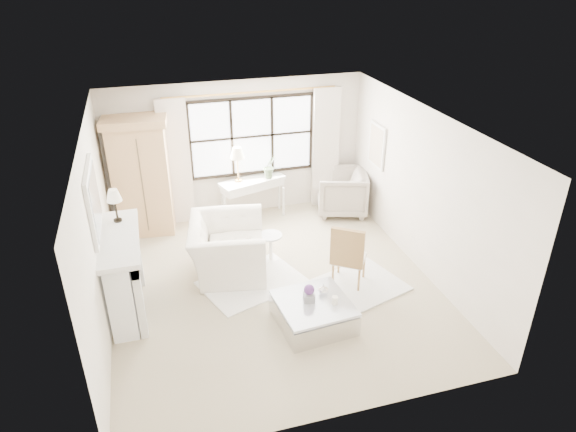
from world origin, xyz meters
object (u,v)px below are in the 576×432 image
armoire (141,176)px  club_armchair (227,248)px  coffee_table (313,313)px  console_table (253,198)px

armoire → club_armchair: bearing=-49.4°
armoire → coffee_table: (2.16, -3.52, -0.96)m
club_armchair → coffee_table: bearing=-141.0°
armoire → coffee_table: 4.24m
console_table → club_armchair: size_ratio=1.00×
coffee_table → console_table: bearing=86.1°
console_table → coffee_table: 3.57m
club_armchair → armoire: bearing=44.4°
console_table → club_armchair: club_armchair is taller
armoire → console_table: 2.20m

